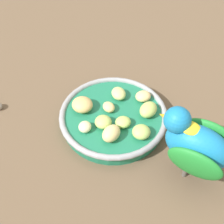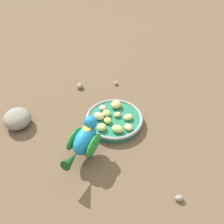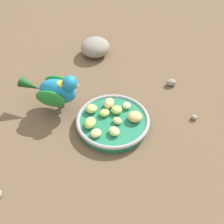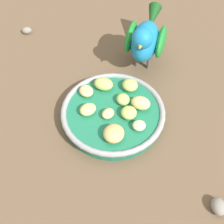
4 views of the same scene
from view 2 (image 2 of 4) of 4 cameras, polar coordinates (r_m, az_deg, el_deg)
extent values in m
plane|color=brown|center=(0.89, -1.22, -2.32)|extent=(4.00, 4.00, 0.00)
cylinder|color=#1E7251|center=(0.88, 0.50, -1.94)|extent=(0.19, 0.19, 0.02)
torus|color=#93969B|center=(0.87, 0.51, -1.40)|extent=(0.20, 0.20, 0.01)
ellipsoid|color=#C6D17A|center=(0.86, 3.61, -1.16)|extent=(0.04, 0.04, 0.02)
ellipsoid|color=#B2CC66|center=(0.85, -0.98, -1.91)|extent=(0.04, 0.04, 0.02)
ellipsoid|color=#B2CC66|center=(0.87, -1.28, -0.27)|extent=(0.04, 0.04, 0.02)
ellipsoid|color=#B2CC66|center=(0.82, 1.24, -3.84)|extent=(0.04, 0.03, 0.02)
ellipsoid|color=#B2CC66|center=(0.83, -2.34, -3.43)|extent=(0.04, 0.04, 0.02)
ellipsoid|color=#E5C67F|center=(0.87, 1.22, -0.58)|extent=(0.03, 0.03, 0.02)
ellipsoid|color=#E5C67F|center=(0.86, -2.99, -0.93)|extent=(0.04, 0.03, 0.02)
ellipsoid|color=tan|center=(0.90, 0.94, 1.68)|extent=(0.04, 0.04, 0.02)
ellipsoid|color=beige|center=(0.90, -2.10, 0.96)|extent=(0.03, 0.03, 0.02)
ellipsoid|color=#E5C67F|center=(0.83, 3.68, -3.41)|extent=(0.04, 0.04, 0.02)
cylinder|color=#59544C|center=(0.79, -6.49, -8.21)|extent=(0.01, 0.01, 0.03)
cylinder|color=#59544C|center=(0.78, -4.79, -8.83)|extent=(0.01, 0.01, 0.03)
ellipsoid|color=#197AB7|center=(0.75, -6.08, -6.28)|extent=(0.07, 0.11, 0.07)
ellipsoid|color=#1E7F2D|center=(0.75, -8.49, -5.91)|extent=(0.03, 0.09, 0.05)
ellipsoid|color=#1E7F2D|center=(0.73, -4.15, -7.45)|extent=(0.03, 0.09, 0.05)
cone|color=#144719|center=(0.70, -9.17, -10.48)|extent=(0.04, 0.07, 0.04)
sphere|color=#197AB7|center=(0.74, -4.89, -2.34)|extent=(0.05, 0.05, 0.04)
cone|color=orange|center=(0.76, -4.20, -1.54)|extent=(0.02, 0.02, 0.01)
ellipsoid|color=yellow|center=(0.73, -5.60, -3.67)|extent=(0.03, 0.04, 0.01)
ellipsoid|color=gray|center=(0.92, -20.53, -1.39)|extent=(0.13, 0.13, 0.06)
ellipsoid|color=gray|center=(1.05, 0.91, 6.51)|extent=(0.01, 0.02, 0.01)
ellipsoid|color=gray|center=(1.04, -7.26, 5.84)|extent=(0.03, 0.04, 0.02)
ellipsoid|color=gray|center=(0.73, 14.89, -18.22)|extent=(0.03, 0.03, 0.02)
camera|label=1|loc=(0.71, -35.68, 22.67)|focal=52.63mm
camera|label=3|loc=(0.80, 59.19, 29.29)|focal=53.55mm
camera|label=4|loc=(1.00, 4.30, 34.96)|focal=51.06mm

